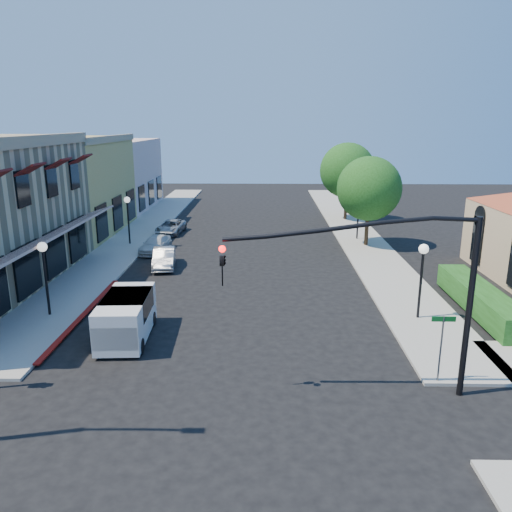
{
  "coord_description": "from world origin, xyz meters",
  "views": [
    {
      "loc": [
        1.56,
        -13.45,
        8.76
      ],
      "look_at": [
        1.06,
        9.42,
        2.6
      ],
      "focal_mm": 35.0,
      "sensor_mm": 36.0,
      "label": 1
    }
  ],
  "objects_px": {
    "parked_car_b": "(164,258)",
    "parked_car_c": "(156,244)",
    "white_van": "(126,315)",
    "signal_mast_arm": "(404,277)",
    "lamppost_left_far": "(128,208)",
    "lamppost_left_near": "(44,260)",
    "lamppost_right_near": "(423,262)",
    "lamppost_right_far": "(359,205)",
    "street_tree_a": "(369,189)",
    "parked_car_a": "(115,321)",
    "parked_car_d": "(171,227)",
    "street_tree_b": "(347,170)",
    "street_name_sign": "(442,338)"
  },
  "relations": [
    {
      "from": "lamppost_right_far",
      "to": "parked_car_a",
      "type": "height_order",
      "value": "lamppost_right_far"
    },
    {
      "from": "street_tree_a",
      "to": "parked_car_d",
      "type": "bearing_deg",
      "value": 165.07
    },
    {
      "from": "parked_car_a",
      "to": "street_tree_a",
      "type": "bearing_deg",
      "value": 43.28
    },
    {
      "from": "lamppost_left_near",
      "to": "lamppost_right_far",
      "type": "xyz_separation_m",
      "value": [
        17.0,
        16.0,
        0.0
      ]
    },
    {
      "from": "signal_mast_arm",
      "to": "lamppost_right_far",
      "type": "relative_size",
      "value": 2.24
    },
    {
      "from": "lamppost_left_near",
      "to": "lamppost_left_far",
      "type": "relative_size",
      "value": 1.0
    },
    {
      "from": "lamppost_right_near",
      "to": "lamppost_left_far",
      "type": "bearing_deg",
      "value": 140.53
    },
    {
      "from": "white_van",
      "to": "street_tree_b",
      "type": "bearing_deg",
      "value": 63.73
    },
    {
      "from": "lamppost_left_far",
      "to": "street_tree_a",
      "type": "bearing_deg",
      "value": 0.0
    },
    {
      "from": "street_tree_a",
      "to": "lamppost_right_near",
      "type": "distance_m",
      "value": 14.08
    },
    {
      "from": "street_tree_b",
      "to": "parked_car_b",
      "type": "distance_m",
      "value": 21.18
    },
    {
      "from": "lamppost_left_far",
      "to": "parked_car_c",
      "type": "height_order",
      "value": "lamppost_left_far"
    },
    {
      "from": "signal_mast_arm",
      "to": "parked_car_d",
      "type": "xyz_separation_m",
      "value": [
        -12.06,
        24.5,
        -3.55
      ]
    },
    {
      "from": "signal_mast_arm",
      "to": "lamppost_right_far",
      "type": "bearing_deg",
      "value": 83.3
    },
    {
      "from": "signal_mast_arm",
      "to": "parked_car_c",
      "type": "bearing_deg",
      "value": 122.96
    },
    {
      "from": "street_tree_b",
      "to": "white_van",
      "type": "bearing_deg",
      "value": -116.27
    },
    {
      "from": "white_van",
      "to": "lamppost_left_near",
      "type": "bearing_deg",
      "value": 150.87
    },
    {
      "from": "street_tree_a",
      "to": "parked_car_c",
      "type": "bearing_deg",
      "value": -172.38
    },
    {
      "from": "parked_car_a",
      "to": "lamppost_left_near",
      "type": "bearing_deg",
      "value": 145.25
    },
    {
      "from": "lamppost_left_near",
      "to": "lamppost_right_near",
      "type": "xyz_separation_m",
      "value": [
        17.0,
        0.0,
        0.0
      ]
    },
    {
      "from": "lamppost_right_far",
      "to": "street_tree_a",
      "type": "bearing_deg",
      "value": -81.47
    },
    {
      "from": "street_tree_a",
      "to": "signal_mast_arm",
      "type": "relative_size",
      "value": 0.81
    },
    {
      "from": "white_van",
      "to": "parked_car_b",
      "type": "bearing_deg",
      "value": 93.11
    },
    {
      "from": "street_tree_b",
      "to": "parked_car_d",
      "type": "height_order",
      "value": "street_tree_b"
    },
    {
      "from": "parked_car_d",
      "to": "street_name_sign",
      "type": "bearing_deg",
      "value": -54.71
    },
    {
      "from": "white_van",
      "to": "parked_car_d",
      "type": "bearing_deg",
      "value": 95.54
    },
    {
      "from": "lamppost_right_far",
      "to": "parked_car_b",
      "type": "distance_m",
      "value": 15.54
    },
    {
      "from": "lamppost_left_far",
      "to": "parked_car_a",
      "type": "distance_m",
      "value": 16.56
    },
    {
      "from": "lamppost_right_near",
      "to": "parked_car_b",
      "type": "height_order",
      "value": "lamppost_right_near"
    },
    {
      "from": "parked_car_c",
      "to": "street_tree_b",
      "type": "bearing_deg",
      "value": 45.48
    },
    {
      "from": "lamppost_left_near",
      "to": "lamppost_right_near",
      "type": "relative_size",
      "value": 1.0
    },
    {
      "from": "parked_car_b",
      "to": "parked_car_d",
      "type": "height_order",
      "value": "parked_car_b"
    },
    {
      "from": "lamppost_right_far",
      "to": "parked_car_b",
      "type": "height_order",
      "value": "lamppost_right_far"
    },
    {
      "from": "street_tree_b",
      "to": "lamppost_right_near",
      "type": "relative_size",
      "value": 1.97
    },
    {
      "from": "lamppost_right_near",
      "to": "parked_car_b",
      "type": "distance_m",
      "value": 15.8
    },
    {
      "from": "street_tree_b",
      "to": "street_name_sign",
      "type": "height_order",
      "value": "street_tree_b"
    },
    {
      "from": "street_tree_a",
      "to": "lamppost_left_far",
      "type": "bearing_deg",
      "value": 180.0
    },
    {
      "from": "lamppost_right_far",
      "to": "parked_car_a",
      "type": "bearing_deg",
      "value": -126.46
    },
    {
      "from": "parked_car_b",
      "to": "parked_car_c",
      "type": "xyz_separation_m",
      "value": [
        -1.34,
        3.75,
        -0.06
      ]
    },
    {
      "from": "signal_mast_arm",
      "to": "parked_car_c",
      "type": "relative_size",
      "value": 2.14
    },
    {
      "from": "street_tree_a",
      "to": "white_van",
      "type": "xyz_separation_m",
      "value": [
        -13.02,
        -16.38,
        -3.14
      ]
    },
    {
      "from": "lamppost_left_near",
      "to": "parked_car_d",
      "type": "height_order",
      "value": "lamppost_left_near"
    },
    {
      "from": "white_van",
      "to": "parked_car_b",
      "type": "xyz_separation_m",
      "value": [
        -0.58,
        10.64,
        -0.45
      ]
    },
    {
      "from": "lamppost_right_near",
      "to": "parked_car_c",
      "type": "distance_m",
      "value": 19.06
    },
    {
      "from": "street_tree_a",
      "to": "lamppost_left_near",
      "type": "bearing_deg",
      "value": -141.02
    },
    {
      "from": "parked_car_b",
      "to": "parked_car_a",
      "type": "bearing_deg",
      "value": -97.98
    },
    {
      "from": "signal_mast_arm",
      "to": "lamppost_left_far",
      "type": "bearing_deg",
      "value": 125.0
    },
    {
      "from": "lamppost_right_far",
      "to": "lamppost_right_near",
      "type": "bearing_deg",
      "value": -90.0
    },
    {
      "from": "signal_mast_arm",
      "to": "lamppost_right_far",
      "type": "distance_m",
      "value": 22.7
    },
    {
      "from": "lamppost_left_near",
      "to": "white_van",
      "type": "height_order",
      "value": "lamppost_left_near"
    }
  ]
}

